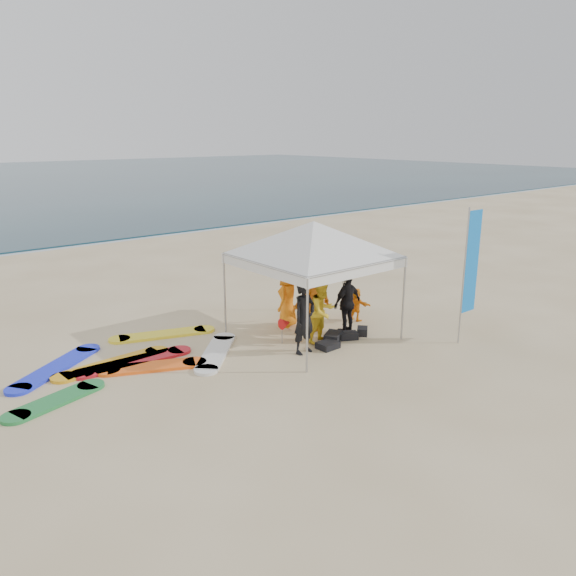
# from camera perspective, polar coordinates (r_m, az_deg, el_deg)

# --- Properties ---
(ground) EXTENTS (120.00, 120.00, 0.00)m
(ground) POSITION_cam_1_polar(r_m,az_deg,el_deg) (12.43, 4.30, -8.56)
(ground) COLOR beige
(ground) RESTS_ON ground
(shoreline_foam) EXTENTS (160.00, 1.20, 0.01)m
(shoreline_foam) POSITION_cam_1_polar(r_m,az_deg,el_deg) (27.98, -22.42, 3.87)
(shoreline_foam) COLOR silver
(shoreline_foam) RESTS_ON ground
(person_black_a) EXTENTS (0.69, 0.49, 1.76)m
(person_black_a) POSITION_cam_1_polar(r_m,az_deg,el_deg) (13.18, 1.67, -3.02)
(person_black_a) COLOR black
(person_black_a) RESTS_ON ground
(person_yellow) EXTENTS (0.82, 0.66, 1.59)m
(person_yellow) POSITION_cam_1_polar(r_m,az_deg,el_deg) (13.91, 3.53, -2.40)
(person_yellow) COLOR yellow
(person_yellow) RESTS_ON ground
(person_orange_a) EXTENTS (1.23, 0.76, 1.84)m
(person_orange_a) POSITION_cam_1_polar(r_m,az_deg,el_deg) (14.65, 2.44, -0.94)
(person_orange_a) COLOR #D26212
(person_orange_a) RESTS_ON ground
(person_black_b) EXTENTS (0.97, 0.45, 1.62)m
(person_black_b) POSITION_cam_1_polar(r_m,az_deg,el_deg) (14.61, 6.03, -1.52)
(person_black_b) COLOR black
(person_black_b) RESTS_ON ground
(person_orange_b) EXTENTS (0.92, 0.81, 1.58)m
(person_orange_b) POSITION_cam_1_polar(r_m,az_deg,el_deg) (15.04, -0.04, -1.01)
(person_orange_b) COLOR orange
(person_orange_b) RESTS_ON ground
(person_seated) EXTENTS (0.36, 0.88, 0.93)m
(person_seated) POSITION_cam_1_polar(r_m,az_deg,el_deg) (15.70, 6.92, -1.66)
(person_seated) COLOR orange
(person_seated) RESTS_ON ground
(canopy_tent) EXTENTS (4.52, 4.52, 3.41)m
(canopy_tent) POSITION_cam_1_polar(r_m,az_deg,el_deg) (13.78, 2.63, 6.76)
(canopy_tent) COLOR #A5A5A8
(canopy_tent) RESTS_ON ground
(feather_flag) EXTENTS (0.57, 0.04, 3.39)m
(feather_flag) POSITION_cam_1_polar(r_m,az_deg,el_deg) (14.35, 18.06, 2.37)
(feather_flag) COLOR #A5A5A8
(feather_flag) RESTS_ON ground
(marker_pennant) EXTENTS (0.28, 0.28, 0.64)m
(marker_pennant) POSITION_cam_1_polar(r_m,az_deg,el_deg) (13.95, -0.24, -3.61)
(marker_pennant) COLOR #A5A5A8
(marker_pennant) RESTS_ON ground
(gear_pile) EXTENTS (1.82, 0.78, 0.22)m
(gear_pile) POSITION_cam_1_polar(r_m,az_deg,el_deg) (14.18, 5.27, -5.06)
(gear_pile) COLOR black
(gear_pile) RESTS_ON ground
(surfboard_spread) EXTENTS (5.52, 3.46, 0.07)m
(surfboard_spread) POSITION_cam_1_polar(r_m,az_deg,el_deg) (13.38, -15.73, -7.18)
(surfboard_spread) COLOR yellow
(surfboard_spread) RESTS_ON ground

